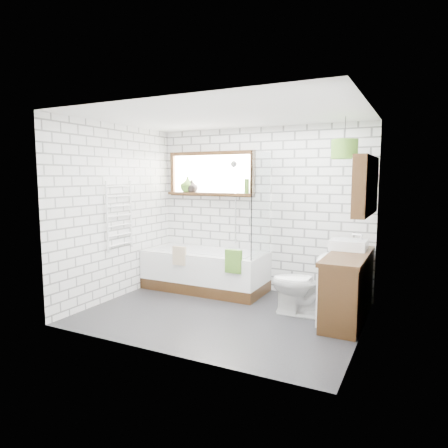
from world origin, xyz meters
The scene contains 22 objects.
floor centered at (0.00, 0.00, -0.01)m, with size 3.40×2.60×0.01m, color black.
ceiling centered at (0.00, 0.00, 2.50)m, with size 3.40×2.60×0.01m, color white.
wall_back centered at (0.00, 1.30, 1.25)m, with size 3.40×0.01×2.50m, color white.
wall_front centered at (0.00, -1.30, 1.25)m, with size 3.40×0.01×2.50m, color white.
wall_left centered at (-1.70, 0.00, 1.25)m, with size 0.01×2.60×2.50m, color white.
wall_right centered at (1.70, 0.00, 1.25)m, with size 0.01×2.60×2.50m, color white.
window centered at (-0.85, 1.26, 1.80)m, with size 1.52×0.16×0.68m, color black.
towel_radiator centered at (-1.66, 0.00, 1.20)m, with size 0.06×0.52×1.00m, color white.
mirror_cabinet centered at (1.62, 0.60, 1.65)m, with size 0.16×1.20×0.70m, color black.
shower_riser centered at (-0.40, 1.26, 1.35)m, with size 0.02×0.02×1.30m, color silver.
bathtub centered at (-0.75, 0.88, 0.31)m, with size 1.89×0.83×0.61m, color white.
shower_screen centered at (0.18, 0.88, 1.36)m, with size 0.02×0.72×1.50m, color white.
towel_green centered at (-0.06, 0.47, 0.59)m, with size 0.24×0.07×0.33m, color #477623.
towel_beige centered at (-0.95, 0.47, 0.59)m, with size 0.21×0.05×0.28m, color tan.
vanity centered at (1.47, 0.54, 0.41)m, with size 0.46×1.43×0.82m, color black.
basin centered at (1.41, 0.84, 0.88)m, with size 0.45×0.39×0.13m, color white.
tap centered at (1.57, 0.84, 0.95)m, with size 0.03×0.03×0.17m, color silver.
toilet centered at (0.93, 0.43, 0.40)m, with size 0.79×0.45×0.81m, color white.
vase_olive centered at (-1.27, 1.23, 1.61)m, with size 0.25×0.25×0.26m, color #4D7C26.
vase_dark centered at (-1.18, 1.23, 1.58)m, with size 0.20×0.20×0.21m, color black.
bottle centered at (-0.20, 1.23, 1.59)m, with size 0.07×0.07×0.22m, color #4D7C26.
pendant centered at (1.33, 0.76, 2.10)m, with size 0.33×0.33×0.24m, color #477623.
Camera 1 is at (2.25, -4.43, 1.76)m, focal length 32.00 mm.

